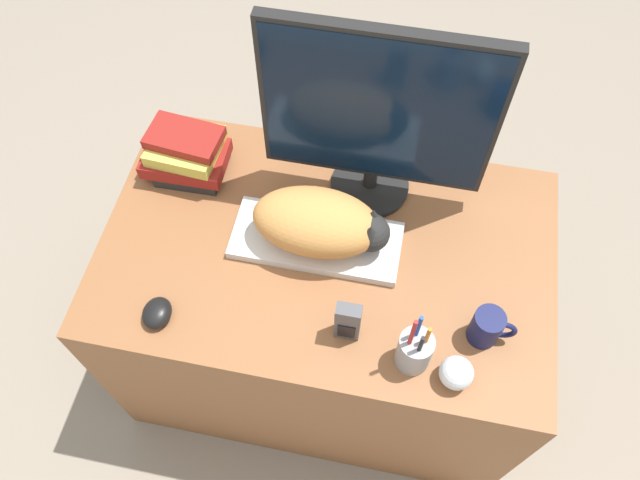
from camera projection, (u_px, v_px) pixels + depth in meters
ground_plane at (303, 455)px, 1.98m from camera, size 12.00×12.00×0.00m
desk at (326, 309)px, 1.85m from camera, size 1.13×0.70×0.71m
keyboard at (316, 240)px, 1.55m from camera, size 0.42×0.17×0.02m
cat at (322, 223)px, 1.48m from camera, size 0.33×0.18×0.14m
monitor at (377, 116)px, 1.41m from camera, size 0.54×0.21×0.52m
computer_mouse at (157, 313)px, 1.44m from camera, size 0.07×0.08×0.04m
coffee_mug at (488, 327)px, 1.39m from camera, size 0.10×0.07×0.10m
pen_cup at (414, 350)px, 1.35m from camera, size 0.08×0.08×0.21m
baseball at (456, 373)px, 1.35m from camera, size 0.08×0.08×0.08m
phone at (348, 322)px, 1.38m from camera, size 0.06×0.03×0.13m
book_stack at (187, 153)px, 1.63m from camera, size 0.22×0.17×0.13m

